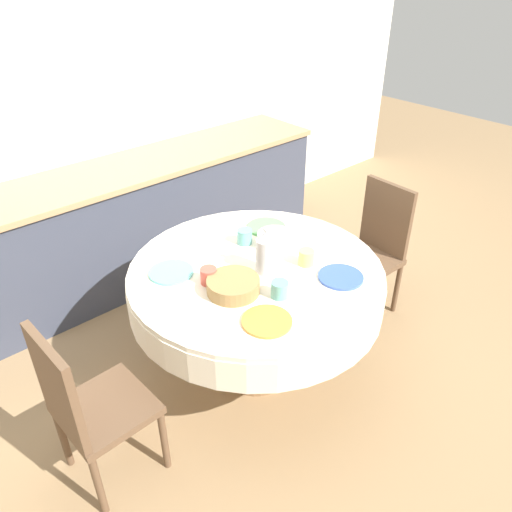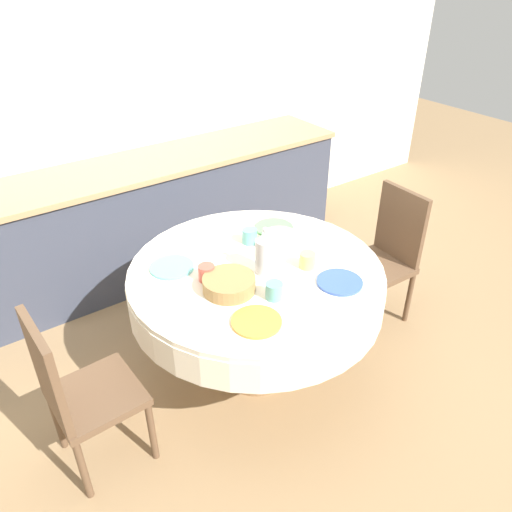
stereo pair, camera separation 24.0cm
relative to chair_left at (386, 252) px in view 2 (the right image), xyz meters
The scene contains 17 objects.
ground_plane 1.16m from the chair_left, behind, with size 12.00×12.00×0.00m, color #8E704C.
wall_back 2.24m from the chair_left, 120.05° to the left, with size 7.00×0.05×2.60m.
kitchen_counter 1.81m from the chair_left, 125.37° to the left, with size 3.24×0.64×0.90m.
dining_table 1.06m from the chair_left, behind, with size 1.40×1.40×0.76m.
chair_left is the anchor object (origin of this frame).
chair_right 2.09m from the chair_left, behind, with size 0.41×0.41×0.93m.
plate_near_left 1.38m from the chair_left, 165.52° to the right, with size 0.24×0.24×0.01m, color orange.
cup_near_left 1.19m from the chair_left, 168.36° to the right, with size 0.09×0.09×0.09m, color #5BA39E.
plate_near_right 0.88m from the chair_left, 156.85° to the right, with size 0.24×0.24×0.01m, color #3856AD.
cup_near_right 0.87m from the chair_left, behind, with size 0.09×0.09×0.09m, color #DBB766.
plate_far_left 1.47m from the chair_left, 168.02° to the left, with size 0.24×0.24×0.01m, color #60BCB7.
cup_far_left 1.36m from the chair_left, behind, with size 0.09×0.09×0.09m, color #CC4C3D.
plate_far_right 0.82m from the chair_left, 154.63° to the left, with size 0.24×0.24×0.01m, color #5BA85B.
cup_far_right 1.00m from the chair_left, 162.92° to the left, with size 0.09×0.09×0.09m, color #5BA39E.
coffee_carafe 1.09m from the chair_left, behind, with size 0.10×0.10×0.27m.
bread_basket 1.31m from the chair_left, behind, with size 0.27×0.27×0.07m, color olive.
fruit_bowl 0.86m from the chair_left, 169.46° to the left, with size 0.21×0.21×0.08m, color silver.
Camera 2 is at (-1.31, -1.84, 2.26)m, focal length 35.00 mm.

